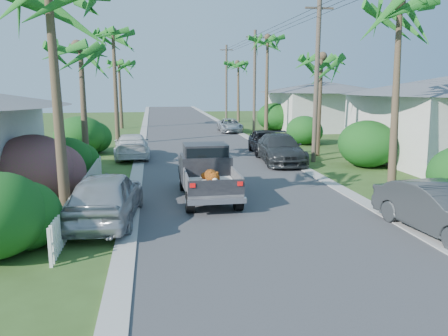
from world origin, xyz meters
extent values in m
plane|color=#344E1D|center=(0.00, 0.00, 0.00)|extent=(120.00, 120.00, 0.00)
cube|color=#38383A|center=(0.00, 25.00, 0.01)|extent=(8.00, 100.00, 0.02)
cube|color=#A5A39E|center=(-4.30, 25.00, 0.03)|extent=(0.60, 100.00, 0.06)
cube|color=#A5A39E|center=(4.30, 25.00, 0.03)|extent=(0.60, 100.00, 0.06)
cylinder|color=black|center=(-2.27, 4.05, 0.38)|extent=(0.28, 0.76, 0.76)
cylinder|color=black|center=(-0.57, 4.05, 0.38)|extent=(0.28, 0.76, 0.76)
cylinder|color=black|center=(-2.27, 7.30, 0.38)|extent=(0.28, 0.76, 0.76)
cylinder|color=black|center=(-0.57, 7.30, 0.38)|extent=(0.28, 0.76, 0.76)
cube|color=slate|center=(-1.42, 4.70, 0.62)|extent=(1.90, 2.40, 0.24)
cube|color=slate|center=(-2.34, 4.70, 1.00)|extent=(0.06, 2.40, 0.55)
cube|color=slate|center=(-0.50, 4.70, 1.00)|extent=(0.06, 2.40, 0.55)
cube|color=black|center=(-1.42, 3.53, 0.98)|extent=(1.92, 0.08, 0.52)
cube|color=silver|center=(-1.42, 3.37, 0.55)|extent=(1.98, 0.18, 0.18)
cube|color=red|center=(-2.22, 3.48, 1.10)|extent=(0.18, 0.05, 0.14)
cube|color=red|center=(-0.62, 3.48, 1.10)|extent=(0.18, 0.05, 0.14)
cube|color=black|center=(-1.42, 6.55, 1.05)|extent=(1.94, 1.65, 1.10)
cube|color=black|center=(-1.42, 6.55, 1.78)|extent=(1.70, 1.35, 0.55)
cube|color=black|center=(-1.42, 5.88, 1.75)|extent=(1.60, 0.05, 0.45)
cube|color=black|center=(-1.42, 7.80, 0.90)|extent=(1.94, 1.20, 0.80)
cube|color=white|center=(-1.42, 4.70, 0.82)|extent=(1.70, 2.10, 0.16)
ellipsoid|color=orange|center=(-1.42, 4.80, 1.12)|extent=(0.48, 1.25, 0.43)
sphere|color=orange|center=(-1.42, 4.05, 1.20)|extent=(0.40, 0.40, 0.40)
ellipsoid|color=white|center=(-1.42, 4.80, 1.02)|extent=(0.32, 0.86, 0.18)
imported|color=#333738|center=(4.83, 0.67, 0.75)|extent=(2.09, 4.68, 1.49)
imported|color=#2A2D2E|center=(3.60, 13.02, 0.78)|extent=(2.54, 5.54, 1.57)
imported|color=black|center=(3.60, 16.18, 0.77)|extent=(2.12, 4.64, 1.54)
imported|color=silver|center=(3.60, 29.12, 0.60)|extent=(2.14, 4.40, 1.21)
imported|color=#B2B4B9|center=(-5.00, 3.46, 0.84)|extent=(2.38, 5.05, 1.67)
imported|color=silver|center=(-4.74, 15.98, 0.72)|extent=(2.24, 5.07, 1.45)
cone|color=brown|center=(-6.20, 3.00, 3.50)|extent=(0.36, 0.71, 7.01)
cone|color=brown|center=(-6.80, 12.00, 3.10)|extent=(0.36, 0.61, 6.21)
cone|color=brown|center=(-6.00, 22.00, 4.00)|extent=(0.36, 0.36, 8.00)
cone|color=brown|center=(-6.50, 34.00, 3.25)|extent=(0.36, 0.75, 6.51)
cone|color=brown|center=(6.30, 6.00, 3.75)|extent=(0.36, 0.73, 7.51)
cone|color=brown|center=(6.60, 15.00, 3.00)|extent=(0.36, 0.54, 6.01)
cone|color=brown|center=(6.20, 26.00, 4.10)|extent=(0.36, 0.36, 8.20)
cone|color=brown|center=(6.50, 40.00, 3.40)|extent=(0.36, 0.63, 6.81)
ellipsoid|color=#A71757|center=(-7.80, 6.00, 1.30)|extent=(3.00, 3.30, 2.60)
ellipsoid|color=#154C18|center=(-7.40, 10.00, 1.00)|extent=(2.40, 2.64, 2.00)
ellipsoid|color=#154C18|center=(-8.00, 18.00, 1.20)|extent=(3.20, 3.52, 2.40)
ellipsoid|color=#154C18|center=(7.80, 11.00, 1.25)|extent=(3.00, 3.30, 2.50)
ellipsoid|color=#154C18|center=(7.50, 20.00, 1.05)|extent=(2.60, 2.86, 2.10)
ellipsoid|color=#154C18|center=(8.00, 30.00, 1.30)|extent=(3.20, 3.52, 2.60)
cube|color=white|center=(-6.00, 5.50, 0.50)|extent=(0.10, 11.00, 1.00)
cube|color=silver|center=(13.00, 12.00, 1.90)|extent=(8.00, 9.00, 3.80)
cube|color=silver|center=(13.00, 30.00, 1.80)|extent=(9.00, 8.00, 3.60)
cone|color=#595B60|center=(13.00, 30.00, 4.10)|extent=(6.48, 6.48, 1.00)
cylinder|color=brown|center=(5.60, 13.00, 4.50)|extent=(0.26, 0.26, 9.00)
cube|color=brown|center=(5.60, 13.00, 8.40)|extent=(1.60, 0.10, 0.10)
cylinder|color=brown|center=(5.60, 28.00, 4.50)|extent=(0.26, 0.26, 9.00)
cube|color=brown|center=(5.60, 28.00, 8.40)|extent=(1.60, 0.10, 0.10)
cylinder|color=brown|center=(5.60, 43.00, 4.50)|extent=(0.26, 0.26, 9.00)
cube|color=brown|center=(5.60, 43.00, 8.40)|extent=(1.60, 0.10, 0.10)
camera|label=1|loc=(-3.46, -10.52, 4.40)|focal=35.00mm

